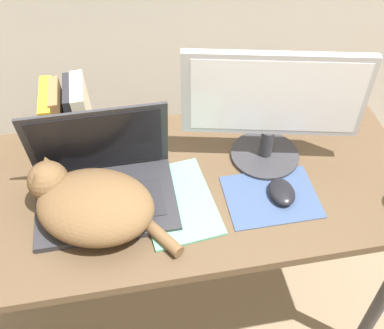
% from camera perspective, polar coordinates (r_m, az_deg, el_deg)
% --- Properties ---
extents(desk, '(1.35, 0.58, 0.76)m').
position_cam_1_polar(desk, '(1.39, -2.09, -4.85)').
color(desk, brown).
rests_on(desk, ground_plane).
extents(laptop, '(0.36, 0.25, 0.26)m').
position_cam_1_polar(laptop, '(1.28, -10.40, -2.24)').
color(laptop, '#2D2D33').
rests_on(laptop, desk).
extents(cat, '(0.38, 0.32, 0.15)m').
position_cam_1_polar(cat, '(1.22, -11.96, -4.54)').
color(cat, brown).
rests_on(cat, desk).
extents(external_monitor, '(0.47, 0.20, 0.35)m').
position_cam_1_polar(external_monitor, '(1.29, 9.51, 6.87)').
color(external_monitor, '#333338').
rests_on(external_monitor, desk).
extents(mousepad, '(0.24, 0.19, 0.00)m').
position_cam_1_polar(mousepad, '(1.31, 9.35, -3.78)').
color(mousepad, '#384C75').
rests_on(mousepad, desk).
extents(computer_mouse, '(0.07, 0.10, 0.03)m').
position_cam_1_polar(computer_mouse, '(1.30, 10.60, -3.20)').
color(computer_mouse, black).
rests_on(computer_mouse, mousepad).
extents(book_row, '(0.14, 0.16, 0.22)m').
position_cam_1_polar(book_row, '(1.40, -14.51, 5.17)').
color(book_row, gold).
rests_on(book_row, desk).
extents(notepad, '(0.21, 0.29, 0.01)m').
position_cam_1_polar(notepad, '(1.28, -1.70, -4.41)').
color(notepad, '#6BBC93').
rests_on(notepad, desk).
extents(webcam, '(0.04, 0.04, 0.07)m').
position_cam_1_polar(webcam, '(1.45, -6.74, 5.07)').
color(webcam, '#232328').
rests_on(webcam, desk).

